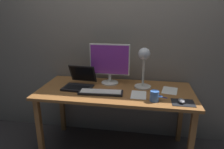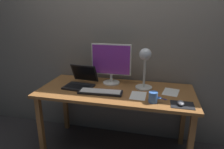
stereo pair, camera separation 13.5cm
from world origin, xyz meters
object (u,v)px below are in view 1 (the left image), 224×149
object	(u,v)px
monitor	(110,62)
keyboard_main	(101,92)
laptop	(80,81)
desk_lamp	(144,61)
coffee_mug	(155,96)
mouse	(182,101)
pen	(160,97)

from	to	relation	value
monitor	keyboard_main	distance (m)	0.39
keyboard_main	laptop	xyz separation A→B (m)	(-0.26, 0.16, 0.05)
keyboard_main	desk_lamp	size ratio (longest dim) A/B	1.04
desk_lamp	coffee_mug	distance (m)	0.43
desk_lamp	mouse	size ratio (longest dim) A/B	4.46
keyboard_main	coffee_mug	bearing A→B (deg)	-10.39
laptop	coffee_mug	size ratio (longest dim) A/B	2.92
mouse	pen	world-z (taller)	mouse
desk_lamp	mouse	bearing A→B (deg)	-43.69
laptop	mouse	distance (m)	1.06
desk_lamp	coffee_mug	size ratio (longest dim) A/B	3.72
desk_lamp	monitor	bearing A→B (deg)	170.20
laptop	pen	world-z (taller)	laptop
monitor	pen	bearing A→B (deg)	-28.57
keyboard_main	coffee_mug	distance (m)	0.53
mouse	laptop	bearing A→B (deg)	165.91
mouse	desk_lamp	bearing A→B (deg)	136.31
monitor	laptop	size ratio (longest dim) A/B	1.33
mouse	coffee_mug	distance (m)	0.24
laptop	monitor	bearing A→B (deg)	25.02
laptop	mouse	xyz separation A→B (m)	(1.02, -0.26, -0.04)
pen	monitor	bearing A→B (deg)	151.43
keyboard_main	pen	size ratio (longest dim) A/B	3.19
monitor	desk_lamp	world-z (taller)	monitor
monitor	pen	xyz separation A→B (m)	(0.54, -0.30, -0.24)
keyboard_main	mouse	world-z (taller)	mouse
laptop	keyboard_main	bearing A→B (deg)	-31.33
laptop	coffee_mug	bearing A→B (deg)	-18.08
keyboard_main	desk_lamp	world-z (taller)	desk_lamp
laptop	pen	size ratio (longest dim) A/B	2.41
keyboard_main	pen	bearing A→B (deg)	0.65
keyboard_main	pen	world-z (taller)	keyboard_main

